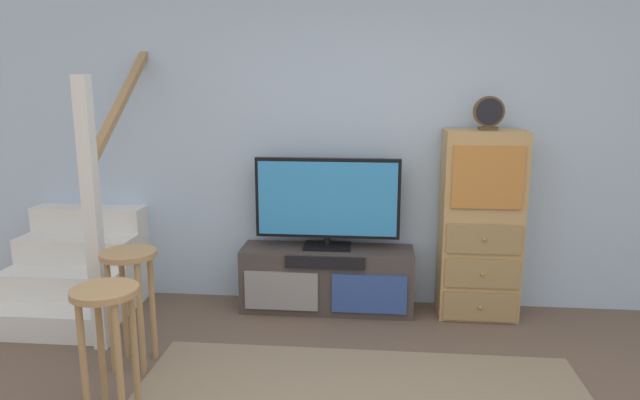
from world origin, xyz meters
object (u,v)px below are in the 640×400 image
Objects in this scene: desk_clock at (489,113)px; bar_stool_near at (107,323)px; bar_stool_far at (130,282)px; media_console at (327,279)px; side_cabinet at (480,225)px; television at (327,201)px.

desk_clock is 0.33× the size of bar_stool_near.
desk_clock is at bearing 23.66° from bar_stool_far.
side_cabinet is (1.15, 0.01, 0.46)m from media_console.
side_cabinet is (1.15, -0.01, -0.16)m from television.
television reaches higher than media_console.
desk_clock reaches higher than media_console.
media_console is 1.89m from bar_stool_near.
television is 1.16m from side_cabinet.
television is 0.78× the size of side_cabinet.
side_cabinet is at bearing 24.07° from bar_stool_far.
desk_clock is at bearing -1.42° from television.
media_console is at bearing 57.60° from bar_stool_near.
desk_clock is (0.01, -0.01, 0.83)m from side_cabinet.
side_cabinet reaches higher than media_console.
television is 1.51× the size of bar_stool_near.
desk_clock reaches higher than bar_stool_near.
bar_stool_far is (-1.13, -1.03, -0.32)m from television.
media_console is at bearing -179.49° from side_cabinet.
television is at bearing 178.58° from desk_clock.
side_cabinet is 2.68m from bar_stool_near.
bar_stool_far reaches higher than media_console.
bar_stool_near is 0.98× the size of bar_stool_far.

